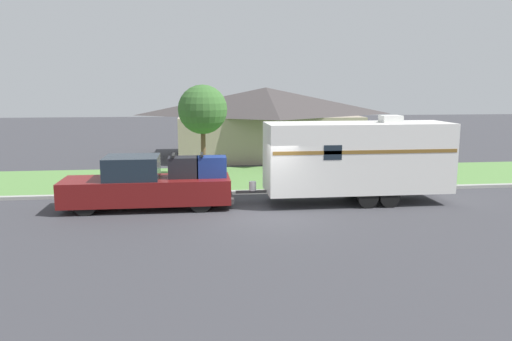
# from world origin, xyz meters

# --- Properties ---
(ground_plane) EXTENTS (120.00, 120.00, 0.00)m
(ground_plane) POSITION_xyz_m (0.00, 0.00, 0.00)
(ground_plane) COLOR #38383D
(curb_strip) EXTENTS (80.00, 0.30, 0.14)m
(curb_strip) POSITION_xyz_m (0.00, 3.75, 0.07)
(curb_strip) COLOR #999993
(curb_strip) RESTS_ON ground_plane
(lawn_strip) EXTENTS (80.00, 7.00, 0.03)m
(lawn_strip) POSITION_xyz_m (0.00, 7.40, 0.01)
(lawn_strip) COLOR #568442
(lawn_strip) RESTS_ON ground_plane
(house_across_street) EXTENTS (12.32, 8.25, 4.58)m
(house_across_street) POSITION_xyz_m (2.14, 15.42, 2.37)
(house_across_street) COLOR gray
(house_across_street) RESTS_ON ground_plane
(pickup_truck) EXTENTS (6.49, 2.02, 2.11)m
(pickup_truck) POSITION_xyz_m (-4.35, 1.57, 0.94)
(pickup_truck) COLOR black
(pickup_truck) RESTS_ON ground_plane
(travel_trailer) EXTENTS (8.60, 2.25, 3.53)m
(travel_trailer) POSITION_xyz_m (3.93, 1.57, 1.86)
(travel_trailer) COLOR black
(travel_trailer) RESTS_ON ground_plane
(mailbox) EXTENTS (0.48, 0.20, 1.23)m
(mailbox) POSITION_xyz_m (5.75, 4.52, 0.95)
(mailbox) COLOR brown
(mailbox) RESTS_ON ground_plane
(tree_in_yard) EXTENTS (2.48, 2.48, 4.76)m
(tree_in_yard) POSITION_xyz_m (-2.15, 7.70, 3.50)
(tree_in_yard) COLOR brown
(tree_in_yard) RESTS_ON ground_plane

